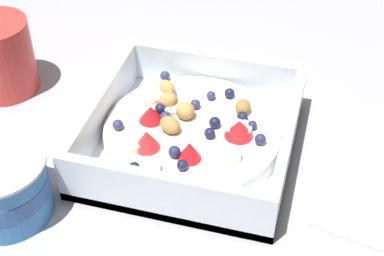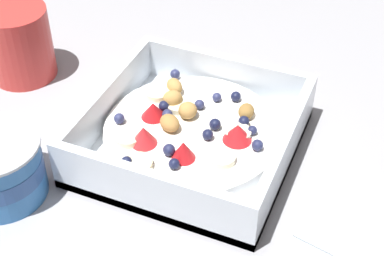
# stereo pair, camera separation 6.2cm
# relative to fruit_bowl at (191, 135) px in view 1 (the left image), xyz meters

# --- Properties ---
(ground_plane) EXTENTS (2.40, 2.40, 0.00)m
(ground_plane) POSITION_rel_fruit_bowl_xyz_m (0.00, -0.02, -0.02)
(ground_plane) COLOR #9E9EA3
(fruit_bowl) EXTENTS (0.21, 0.21, 0.06)m
(fruit_bowl) POSITION_rel_fruit_bowl_xyz_m (0.00, 0.00, 0.00)
(fruit_bowl) COLOR white
(fruit_bowl) RESTS_ON ground
(spoon) EXTENTS (0.10, 0.16, 0.01)m
(spoon) POSITION_rel_fruit_bowl_xyz_m (0.13, -0.07, -0.02)
(spoon) COLOR silver
(spoon) RESTS_ON ground
(yogurt_cup) EXTENTS (0.09, 0.09, 0.07)m
(yogurt_cup) POSITION_rel_fruit_bowl_xyz_m (0.15, 0.13, 0.01)
(yogurt_cup) COLOR #3370B7
(yogurt_cup) RESTS_ON ground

